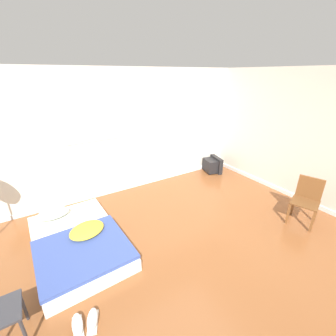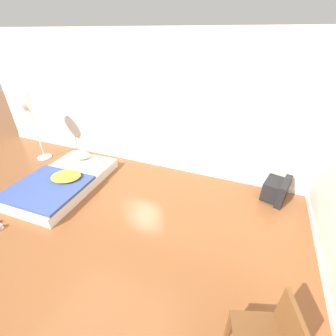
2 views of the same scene
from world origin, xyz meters
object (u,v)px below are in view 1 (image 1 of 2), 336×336
object	(u,v)px
wooden_chair	(307,197)
sneaker_pair	(85,322)
mattress_bed	(78,240)
crt_tv	(213,165)
side_stool	(1,318)

from	to	relation	value
wooden_chair	sneaker_pair	distance (m)	3.82
mattress_bed	crt_tv	distance (m)	3.87
side_stool	mattress_bed	bearing A→B (deg)	49.61
mattress_bed	sneaker_pair	size ratio (longest dim) A/B	6.36
crt_tv	side_stool	bearing A→B (deg)	-155.38
wooden_chair	side_stool	distance (m)	4.49
mattress_bed	wooden_chair	size ratio (longest dim) A/B	2.41
crt_tv	sneaker_pair	bearing A→B (deg)	-149.03
mattress_bed	side_stool	bearing A→B (deg)	-130.39
wooden_chair	side_stool	bearing A→B (deg)	174.76
mattress_bed	side_stool	world-z (taller)	side_stool
side_stool	sneaker_pair	world-z (taller)	side_stool
mattress_bed	crt_tv	bearing A→B (deg)	16.21
mattress_bed	crt_tv	xyz separation A→B (m)	(3.72, 1.08, 0.07)
crt_tv	side_stool	world-z (taller)	side_stool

